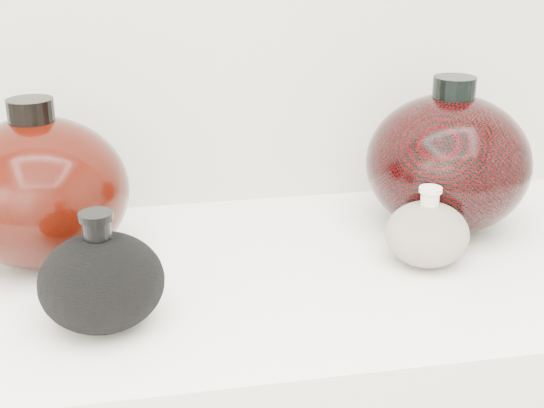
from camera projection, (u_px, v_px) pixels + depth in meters
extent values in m
cube|color=white|center=(260.00, 280.00, 0.97)|extent=(1.20, 0.50, 0.03)
ellipsoid|color=black|center=(102.00, 282.00, 0.82)|extent=(0.16, 0.16, 0.11)
cylinder|color=black|center=(97.00, 230.00, 0.80)|extent=(0.03, 0.03, 0.03)
cylinder|color=black|center=(96.00, 216.00, 0.79)|extent=(0.04, 0.04, 0.01)
ellipsoid|color=beige|center=(427.00, 234.00, 0.97)|extent=(0.12, 0.12, 0.08)
cylinder|color=beige|center=(430.00, 199.00, 0.95)|extent=(0.03, 0.03, 0.03)
cylinder|color=beige|center=(431.00, 190.00, 0.95)|extent=(0.03, 0.03, 0.01)
ellipsoid|color=black|center=(40.00, 192.00, 0.96)|extent=(0.25, 0.25, 0.19)
cylinder|color=black|center=(31.00, 113.00, 0.92)|extent=(0.06, 0.06, 0.04)
ellipsoid|color=black|center=(448.00, 163.00, 1.06)|extent=(0.27, 0.27, 0.19)
cylinder|color=black|center=(454.00, 90.00, 1.02)|extent=(0.07, 0.07, 0.04)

